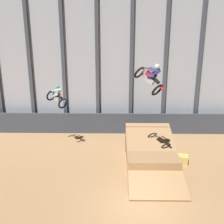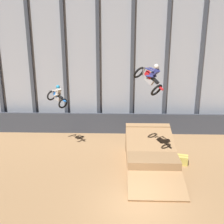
% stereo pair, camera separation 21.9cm
% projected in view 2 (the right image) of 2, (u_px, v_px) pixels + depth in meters
% --- Properties ---
extents(ground_plane, '(60.00, 60.00, 0.00)m').
position_uv_depth(ground_plane, '(139.00, 206.00, 12.69)').
color(ground_plane, '#9E754C').
extents(arena_back_wall, '(32.00, 0.40, 11.49)m').
position_uv_depth(arena_back_wall, '(132.00, 63.00, 21.37)').
color(arena_back_wall, '#A3A8B2').
rests_on(arena_back_wall, ground_plane).
extents(lower_barrier, '(31.36, 0.20, 1.73)m').
position_uv_depth(lower_barrier, '(131.00, 124.00, 21.89)').
color(lower_barrier, '#383D47').
rests_on(lower_barrier, ground_plane).
extents(dirt_ramp, '(3.07, 6.40, 2.08)m').
position_uv_depth(dirt_ramp, '(150.00, 153.00, 16.81)').
color(dirt_ramp, '#966F48').
rests_on(dirt_ramp, ground_plane).
extents(rider_bike_left_air, '(1.71, 1.64, 1.61)m').
position_uv_depth(rider_bike_left_air, '(57.00, 97.00, 18.22)').
color(rider_bike_left_air, black).
extents(rider_bike_right_air, '(1.72, 1.66, 1.70)m').
position_uv_depth(rider_bike_right_air, '(150.00, 78.00, 13.46)').
color(rider_bike_right_air, black).
extents(hay_bale_trackside, '(1.02, 0.80, 0.57)m').
position_uv_depth(hay_bale_trackside, '(181.00, 160.00, 16.78)').
color(hay_bale_trackside, '#CCB751').
rests_on(hay_bale_trackside, ground_plane).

